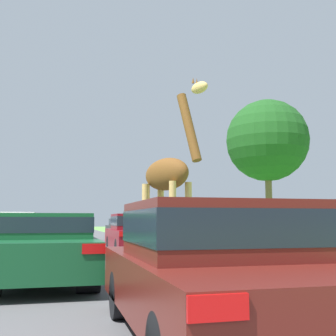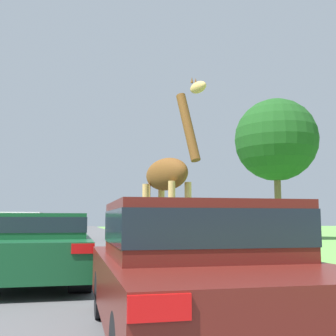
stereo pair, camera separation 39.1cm
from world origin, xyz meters
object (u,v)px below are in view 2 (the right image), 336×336
car_rear_follower (39,246)px  car_verge_right (140,233)px  car_queue_left (61,228)px  car_far_ahead (20,230)px  car_lead_maroon (197,267)px  car_queue_right (132,229)px  giraffe_near_road (169,180)px  tree_centre_back (276,140)px

car_rear_follower → car_verge_right: bearing=64.2°
car_queue_left → car_far_ahead: car_far_ahead is taller
car_lead_maroon → car_rear_follower: 4.77m
car_queue_right → car_far_ahead: (-5.48, -7.70, 0.10)m
giraffe_near_road → car_far_ahead: (-4.60, 6.49, -1.50)m
car_queue_right → giraffe_near_road: bearing=-93.6°
car_lead_maroon → car_far_ahead: size_ratio=0.93×
car_queue_right → car_verge_right: size_ratio=1.09×
car_verge_right → car_rear_follower: car_verge_right is taller
car_queue_left → tree_centre_back: tree_centre_back is taller
giraffe_near_road → car_rear_follower: 4.37m
car_rear_follower → tree_centre_back: tree_centre_back is taller
giraffe_near_road → tree_centre_back: bearing=-152.0°
car_far_ahead → tree_centre_back: 17.35m
car_lead_maroon → car_queue_right: size_ratio=0.93×
car_queue_right → car_far_ahead: bearing=-125.4°
car_queue_left → tree_centre_back: bearing=-12.3°
car_lead_maroon → car_queue_right: (2.14, 21.12, -0.03)m
car_verge_right → car_far_ahead: bearing=145.2°
car_rear_follower → tree_centre_back: 21.72m
car_lead_maroon → car_far_ahead: 13.83m
car_queue_left → car_verge_right: (3.02, -13.05, 0.02)m
giraffe_near_road → car_queue_right: (0.88, 14.20, -1.60)m
giraffe_near_road → car_queue_right: size_ratio=1.14×
car_verge_right → car_rear_follower: size_ratio=0.98×
tree_centre_back → car_verge_right: bearing=-136.0°
car_lead_maroon → tree_centre_back: (11.47, 20.52, 5.65)m
giraffe_near_road → car_rear_follower: bearing=13.8°
giraffe_near_road → car_queue_left: bearing=-103.9°
giraffe_near_road → car_lead_maroon: bearing=54.6°
car_rear_follower → tree_centre_back: (13.38, 16.14, 5.68)m
car_verge_right → tree_centre_back: 15.62m
tree_centre_back → giraffe_near_road: bearing=-126.9°
car_lead_maroon → car_far_ahead: bearing=104.0°
car_rear_follower → car_far_ahead: bearing=99.0°
car_queue_right → car_queue_left: size_ratio=1.06×
car_far_ahead → car_rear_follower: car_far_ahead is taller
car_far_ahead → car_verge_right: (4.34, -3.02, -0.05)m
car_queue_right → car_verge_right: bearing=-96.1°
giraffe_near_road → car_far_ahead: bearing=-79.8°
car_lead_maroon → car_queue_right: 21.23m
giraffe_near_road → car_verge_right: 3.82m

